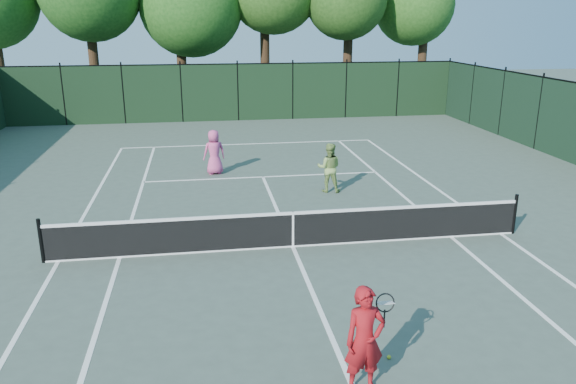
{
  "coord_description": "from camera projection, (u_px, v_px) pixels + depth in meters",
  "views": [
    {
      "loc": [
        -2.11,
        -12.54,
        5.36
      ],
      "look_at": [
        0.04,
        1.0,
        1.1
      ],
      "focal_mm": 35.0,
      "sensor_mm": 36.0,
      "label": 1
    }
  ],
  "objects": [
    {
      "name": "tennis_net",
      "position": [
        293.0,
        229.0,
        13.6
      ],
      "size": [
        11.69,
        0.09,
        1.06
      ],
      "color": "black",
      "rests_on": "ground"
    },
    {
      "name": "ground",
      "position": [
        293.0,
        247.0,
        13.74
      ],
      "size": [
        90.0,
        90.0,
        0.0
      ],
      "primitive_type": "plane",
      "color": "#435247",
      "rests_on": "ground"
    },
    {
      "name": "player_pink",
      "position": [
        214.0,
        152.0,
        19.96
      ],
      "size": [
        0.87,
        0.67,
        1.6
      ],
      "rotation": [
        0.0,
        0.0,
        3.37
      ],
      "color": "#D24A87",
      "rests_on": "ground"
    },
    {
      "name": "sideline_doubles_left",
      "position": [
        58.0,
        261.0,
        12.92
      ],
      "size": [
        0.1,
        23.77,
        0.01
      ],
      "primitive_type": "cube",
      "color": "white",
      "rests_on": "ground"
    },
    {
      "name": "fence_far",
      "position": [
        238.0,
        93.0,
        30.27
      ],
      "size": [
        24.0,
        0.05,
        3.0
      ],
      "primitive_type": "cube",
      "color": "black",
      "rests_on": "ground"
    },
    {
      "name": "center_service_line",
      "position": [
        293.0,
        247.0,
        13.74
      ],
      "size": [
        0.1,
        12.8,
        0.01
      ],
      "primitive_type": "cube",
      "color": "white",
      "rests_on": "ground"
    },
    {
      "name": "loose_ball_midcourt",
      "position": [
        389.0,
        357.0,
        9.22
      ],
      "size": [
        0.07,
        0.07,
        0.07
      ],
      "primitive_type": "sphere",
      "color": "#B5CA29",
      "rests_on": "ground"
    },
    {
      "name": "sideline_doubles_right",
      "position": [
        501.0,
        234.0,
        14.56
      ],
      "size": [
        0.1,
        23.77,
        0.01
      ],
      "primitive_type": "cube",
      "color": "white",
      "rests_on": "ground"
    },
    {
      "name": "coach",
      "position": [
        365.0,
        340.0,
        8.22
      ],
      "size": [
        0.9,
        0.66,
        1.69
      ],
      "rotation": [
        0.0,
        0.0,
        0.08
      ],
      "color": "#A01218",
      "rests_on": "ground"
    },
    {
      "name": "sideline_singles_left",
      "position": [
        120.0,
        257.0,
        13.12
      ],
      "size": [
        0.1,
        23.77,
        0.01
      ],
      "primitive_type": "cube",
      "color": "white",
      "rests_on": "ground"
    },
    {
      "name": "sideline_singles_right",
      "position": [
        451.0,
        237.0,
        14.35
      ],
      "size": [
        0.1,
        23.77,
        0.01
      ],
      "primitive_type": "cube",
      "color": "white",
      "rests_on": "ground"
    },
    {
      "name": "baseline_far",
      "position": [
        249.0,
        144.0,
        24.95
      ],
      "size": [
        10.97,
        0.1,
        0.01
      ],
      "primitive_type": "cube",
      "color": "white",
      "rests_on": "ground"
    },
    {
      "name": "player_green",
      "position": [
        329.0,
        168.0,
        17.9
      ],
      "size": [
        0.89,
        0.77,
        1.58
      ],
      "rotation": [
        0.0,
        0.0,
        2.9
      ],
      "color": "#84A552",
      "rests_on": "ground"
    },
    {
      "name": "service_line_far",
      "position": [
        263.0,
        177.0,
        19.77
      ],
      "size": [
        8.23,
        0.1,
        0.01
      ],
      "primitive_type": "cube",
      "color": "white",
      "rests_on": "ground"
    }
  ]
}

